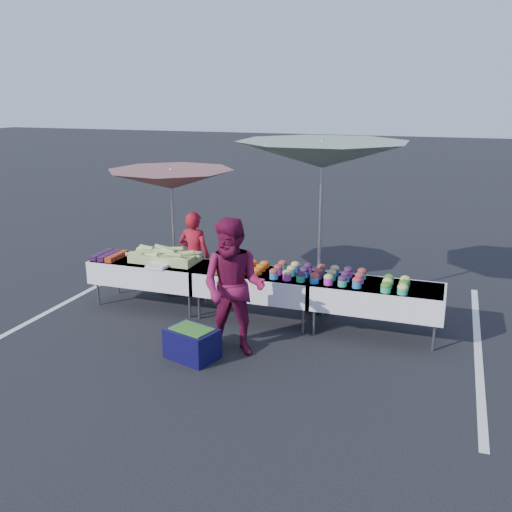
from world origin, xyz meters
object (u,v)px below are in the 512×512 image
(table_center, at_px, (256,283))
(table_right, at_px, (376,296))
(vendor, at_px, (194,255))
(storage_bin, at_px, (192,343))
(customer, at_px, (233,287))
(umbrella_right, at_px, (322,156))
(umbrella_left, at_px, (171,180))
(table_left, at_px, (151,271))

(table_center, bearing_deg, table_right, 0.00)
(vendor, relative_size, storage_bin, 2.01)
(customer, relative_size, umbrella_right, 0.54)
(vendor, distance_m, storage_bin, 2.36)
(table_right, relative_size, umbrella_left, 0.72)
(customer, height_order, umbrella_left, umbrella_left)
(table_left, xyz_separation_m, table_right, (3.60, 0.00, 0.00))
(customer, bearing_deg, vendor, 126.59)
(table_right, bearing_deg, umbrella_right, 144.75)
(table_left, xyz_separation_m, umbrella_left, (0.08, 0.68, 1.37))
(table_right, bearing_deg, vendor, 169.87)
(umbrella_right, bearing_deg, vendor, -175.68)
(table_right, xyz_separation_m, customer, (-1.69, -1.21, 0.33))
(table_center, height_order, vendor, vendor)
(umbrella_right, bearing_deg, customer, -109.80)
(customer, distance_m, umbrella_left, 2.83)
(umbrella_left, relative_size, umbrella_right, 0.76)
(table_left, relative_size, table_center, 1.00)
(table_center, height_order, storage_bin, table_center)
(umbrella_left, bearing_deg, table_right, -10.98)
(table_center, bearing_deg, storage_bin, -102.41)
(vendor, bearing_deg, table_center, 157.62)
(storage_bin, bearing_deg, customer, 54.28)
(table_left, relative_size, umbrella_left, 0.72)
(table_left, distance_m, table_right, 3.60)
(vendor, bearing_deg, storage_bin, 114.97)
(umbrella_left, bearing_deg, table_center, -21.66)
(customer, height_order, umbrella_right, umbrella_right)
(vendor, bearing_deg, customer, 129.23)
(table_left, xyz_separation_m, customer, (1.91, -1.21, 0.33))
(table_left, bearing_deg, umbrella_right, 15.21)
(table_center, relative_size, umbrella_right, 0.55)
(table_right, distance_m, storage_bin, 2.67)
(table_right, xyz_separation_m, umbrella_right, (-1.00, 0.71, 1.85))
(vendor, relative_size, umbrella_left, 0.57)
(table_center, xyz_separation_m, storage_bin, (-0.34, -1.55, -0.37))
(table_left, bearing_deg, table_right, 0.00)
(table_left, xyz_separation_m, table_center, (1.80, 0.00, 0.00))
(umbrella_left, distance_m, umbrella_right, 2.56)
(umbrella_right, bearing_deg, umbrella_left, -179.45)
(umbrella_left, height_order, umbrella_right, umbrella_right)
(table_right, relative_size, customer, 1.02)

